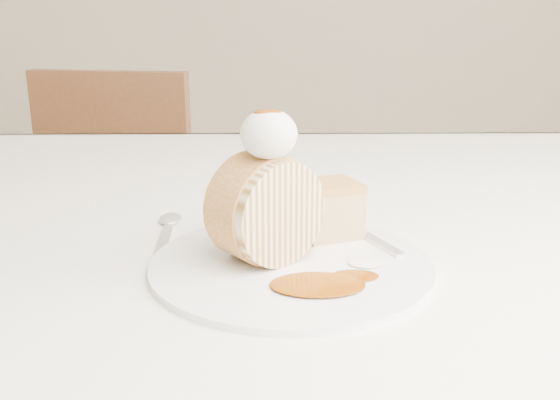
{
  "coord_description": "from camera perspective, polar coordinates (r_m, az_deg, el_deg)",
  "views": [
    {
      "loc": [
        -0.06,
        -0.54,
        0.98
      ],
      "look_at": [
        -0.05,
        0.0,
        0.81
      ],
      "focal_mm": 40.0,
      "sensor_mm": 36.0,
      "label": 1
    }
  ],
  "objects": [
    {
      "name": "roulade_slice",
      "position": [
        0.56,
        -1.26,
        -0.87
      ],
      "size": [
        0.11,
        0.1,
        0.1
      ],
      "primitive_type": "cylinder",
      "rotation": [
        1.57,
        0.0,
        0.7
      ],
      "color": "beige",
      "rests_on": "plate"
    },
    {
      "name": "spoon",
      "position": [
        0.64,
        -10.65,
        -4.05
      ],
      "size": [
        0.03,
        0.15,
        0.0
      ],
      "primitive_type": "cube",
      "rotation": [
        0.0,
        0.0,
        0.05
      ],
      "color": "silver",
      "rests_on": "table"
    },
    {
      "name": "table",
      "position": [
        0.81,
        3.33,
        -6.2
      ],
      "size": [
        1.4,
        0.9,
        0.75
      ],
      "color": "white",
      "rests_on": "ground"
    },
    {
      "name": "fork",
      "position": [
        0.64,
        8.1,
        -3.36
      ],
      "size": [
        0.08,
        0.15,
        0.0
      ],
      "primitive_type": "cube",
      "rotation": [
        0.0,
        0.0,
        0.43
      ],
      "color": "silver",
      "rests_on": "plate"
    },
    {
      "name": "caramel_drizzle",
      "position": [
        0.54,
        -1.14,
        8.61
      ],
      "size": [
        0.02,
        0.02,
        0.01
      ],
      "primitive_type": "ellipsoid",
      "color": "#7A3605",
      "rests_on": "whipped_cream"
    },
    {
      "name": "whipped_cream",
      "position": [
        0.54,
        -1.03,
        6.03
      ],
      "size": [
        0.05,
        0.05,
        0.04
      ],
      "primitive_type": "ellipsoid",
      "color": "white",
      "rests_on": "roulade_slice"
    },
    {
      "name": "plate",
      "position": [
        0.58,
        1.01,
        -5.91
      ],
      "size": [
        0.34,
        0.34,
        0.01
      ],
      "primitive_type": "cylinder",
      "rotation": [
        0.0,
        0.0,
        0.36
      ],
      "color": "white",
      "rests_on": "table"
    },
    {
      "name": "cake_chunk",
      "position": [
        0.64,
        4.47,
        -1.16
      ],
      "size": [
        0.07,
        0.07,
        0.05
      ],
      "primitive_type": "cube",
      "rotation": [
        0.0,
        0.0,
        0.36
      ],
      "color": "tan",
      "rests_on": "plate"
    },
    {
      "name": "chair_far",
      "position": [
        1.72,
        -13.28,
        -0.3
      ],
      "size": [
        0.46,
        0.46,
        0.84
      ],
      "rotation": [
        0.0,
        0.0,
        2.96
      ],
      "color": "brown",
      "rests_on": "ground"
    },
    {
      "name": "caramel_pool",
      "position": [
        0.53,
        3.45,
        -7.7
      ],
      "size": [
        0.09,
        0.08,
        0.0
      ],
      "primitive_type": null,
      "rotation": [
        0.0,
        0.0,
        0.36
      ],
      "color": "#7A3605",
      "rests_on": "plate"
    }
  ]
}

